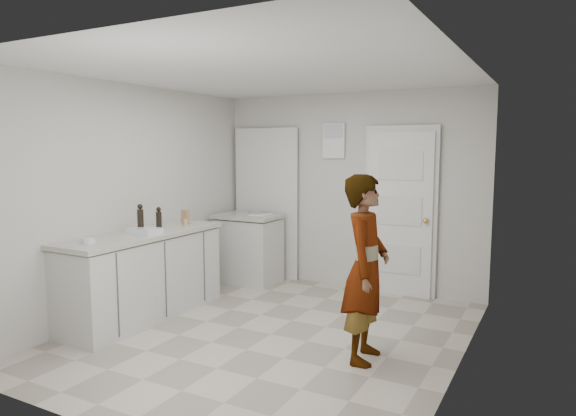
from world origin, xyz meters
The scene contains 12 objects.
ground centered at (0.00, 0.00, 0.00)m, with size 4.00×4.00×0.00m, color gray.
room_shell centered at (-0.17, 1.95, 1.02)m, with size 4.00×4.00×4.00m.
main_counter centered at (-1.45, -0.20, 0.43)m, with size 0.64×1.96×0.93m.
side_counter centered at (-1.25, 1.55, 0.43)m, with size 0.84×0.61×0.93m.
person centered at (1.01, -0.13, 0.80)m, with size 0.58×0.38×1.59m, color silver.
cake_mix_box centered at (-1.44, 0.49, 1.01)m, with size 0.10×0.05×0.16m, color olive.
spice_jar centered at (-1.34, 0.37, 0.96)m, with size 0.05×0.05×0.08m, color tan.
oil_cruet_a centered at (-1.43, 0.03, 1.04)m, with size 0.06×0.06×0.25m.
oil_cruet_b centered at (-1.48, -0.19, 1.07)m, with size 0.07×0.07×0.30m.
baking_dish centered at (-1.38, -0.24, 0.95)m, with size 0.32×0.23×0.06m.
egg_bowl centered at (-1.45, -0.90, 0.95)m, with size 0.12×0.12×0.05m.
papers centered at (-1.09, 1.62, 0.93)m, with size 0.23×0.29×0.01m, color white.
Camera 1 is at (2.43, -4.18, 1.81)m, focal length 32.00 mm.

